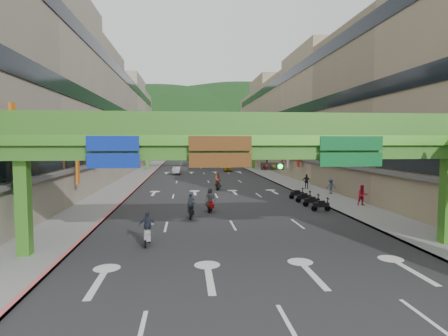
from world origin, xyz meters
TOP-DOWN VIEW (x-y plane):
  - ground at (0.00, 0.00)m, footprint 320.00×320.00m
  - road_slab at (0.00, 50.00)m, footprint 18.00×140.00m
  - sidewalk_left at (-11.00, 50.00)m, footprint 4.00×140.00m
  - sidewalk_right at (11.00, 50.00)m, footprint 4.00×140.00m
  - curb_left at (-9.10, 50.00)m, footprint 0.20×140.00m
  - curb_right at (9.10, 50.00)m, footprint 0.20×140.00m
  - building_row_left at (-18.93, 50.00)m, footprint 12.80×95.00m
  - building_row_right at (18.93, 50.00)m, footprint 12.80×95.00m
  - overpass_near at (0.93, 5.38)m, footprint 28.00×12.27m
  - overpass_far at (0.00, 65.00)m, footprint 28.00×2.20m
  - hill_left at (-15.00, 160.00)m, footprint 168.00×140.00m
  - hill_right at (25.00, 180.00)m, footprint 208.00×176.00m
  - bunting_string at (0.00, 30.00)m, footprint 26.00×0.36m
  - scooter_rider_near at (-2.80, 14.66)m, footprint 0.62×1.60m
  - scooter_rider_mid at (0.58, 30.63)m, footprint 1.03×1.58m
  - scooter_rider_left at (-5.27, 7.66)m, footprint 0.93×1.60m
  - scooter_rider_far at (-1.23, 17.14)m, footprint 0.89×1.59m
  - parked_scooter_row at (7.80, 19.71)m, footprint 1.60×7.15m
  - car_silver at (-4.82, 52.64)m, footprint 1.53×4.06m
  - car_yellow at (4.86, 58.85)m, footprint 2.05×4.34m
  - pedestrian_red at (12.10, 18.00)m, footprint 0.94×0.77m
  - pedestrian_dark at (10.99, 29.89)m, footprint 1.09×0.78m
  - pedestrian_blue at (12.20, 25.42)m, footprint 0.82×0.59m

SIDE VIEW (x-z plane):
  - ground at x=0.00m, z-range 0.00..0.00m
  - hill_left at x=-15.00m, z-range -56.00..56.00m
  - hill_right at x=25.00m, z-range -64.00..64.00m
  - road_slab at x=0.00m, z-range 0.00..0.02m
  - sidewalk_left at x=-11.00m, z-range 0.00..0.15m
  - sidewalk_right at x=11.00m, z-range 0.00..0.15m
  - curb_left at x=-9.10m, z-range 0.00..0.18m
  - curb_right at x=9.10m, z-range 0.00..0.18m
  - parked_scooter_row at x=7.80m, z-range -0.02..1.06m
  - car_silver at x=-4.82m, z-range 0.00..1.32m
  - car_yellow at x=4.86m, z-range 0.00..1.43m
  - pedestrian_blue at x=12.20m, z-range 0.00..1.62m
  - pedestrian_dark at x=10.99m, z-range 0.00..1.71m
  - scooter_rider_near at x=-2.80m, z-range -0.08..1.80m
  - pedestrian_red at x=12.10m, z-range 0.00..1.78m
  - scooter_rider_left at x=-5.27m, z-range -0.01..1.87m
  - scooter_rider_far at x=-1.23m, z-range 0.01..2.00m
  - scooter_rider_mid at x=0.58m, z-range 0.04..2.23m
  - overpass_near at x=0.93m, z-range 1.66..8.76m
  - overpass_far at x=0.00m, z-range 1.85..8.95m
  - bunting_string at x=0.00m, z-range 5.73..6.19m
  - building_row_left at x=-18.93m, z-range -0.04..18.96m
  - building_row_right at x=18.93m, z-range -0.04..18.96m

